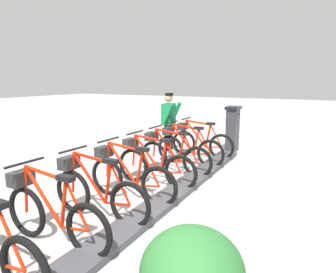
{
  "coord_description": "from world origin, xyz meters",
  "views": [
    {
      "loc": [
        -2.19,
        3.71,
        2.0
      ],
      "look_at": [
        0.5,
        -1.41,
        0.9
      ],
      "focal_mm": 31.74,
      "sensor_mm": 36.0,
      "label": 1
    }
  ],
  "objects_px": {
    "payment_kiosk": "(233,128)",
    "worker_near_rack": "(169,121)",
    "bike_docked_4": "(128,175)",
    "bike_docked_0": "(199,141)",
    "bike_docked_5": "(96,191)",
    "bike_docked_3": "(152,164)",
    "bike_docked_2": "(172,154)",
    "bike_docked_6": "(51,212)",
    "bike_docked_1": "(187,147)"
  },
  "relations": [
    {
      "from": "payment_kiosk",
      "to": "bike_docked_6",
      "type": "height_order",
      "value": "payment_kiosk"
    },
    {
      "from": "bike_docked_5",
      "to": "bike_docked_6",
      "type": "bearing_deg",
      "value": 90.0
    },
    {
      "from": "bike_docked_0",
      "to": "payment_kiosk",
      "type": "bearing_deg",
      "value": -118.17
    },
    {
      "from": "bike_docked_0",
      "to": "bike_docked_1",
      "type": "height_order",
      "value": "same"
    },
    {
      "from": "bike_docked_1",
      "to": "bike_docked_6",
      "type": "distance_m",
      "value": 4.02
    },
    {
      "from": "payment_kiosk",
      "to": "bike_docked_3",
      "type": "relative_size",
      "value": 0.74
    },
    {
      "from": "bike_docked_1",
      "to": "bike_docked_2",
      "type": "bearing_deg",
      "value": 90.0
    },
    {
      "from": "worker_near_rack",
      "to": "bike_docked_6",
      "type": "bearing_deg",
      "value": 100.52
    },
    {
      "from": "bike_docked_4",
      "to": "bike_docked_5",
      "type": "xyz_separation_m",
      "value": [
        0.0,
        0.8,
        0.0
      ]
    },
    {
      "from": "bike_docked_1",
      "to": "bike_docked_4",
      "type": "distance_m",
      "value": 2.41
    },
    {
      "from": "bike_docked_3",
      "to": "bike_docked_6",
      "type": "height_order",
      "value": "same"
    },
    {
      "from": "bike_docked_6",
      "to": "bike_docked_0",
      "type": "bearing_deg",
      "value": -90.0
    },
    {
      "from": "bike_docked_1",
      "to": "bike_docked_3",
      "type": "height_order",
      "value": "same"
    },
    {
      "from": "bike_docked_0",
      "to": "bike_docked_3",
      "type": "bearing_deg",
      "value": 90.0
    },
    {
      "from": "bike_docked_5",
      "to": "worker_near_rack",
      "type": "distance_m",
      "value": 4.11
    },
    {
      "from": "bike_docked_5",
      "to": "bike_docked_6",
      "type": "height_order",
      "value": "same"
    },
    {
      "from": "bike_docked_4",
      "to": "bike_docked_1",
      "type": "bearing_deg",
      "value": -90.0
    },
    {
      "from": "bike_docked_3",
      "to": "bike_docked_4",
      "type": "relative_size",
      "value": 1.0
    },
    {
      "from": "worker_near_rack",
      "to": "bike_docked_4",
      "type": "bearing_deg",
      "value": 105.62
    },
    {
      "from": "bike_docked_2",
      "to": "bike_docked_6",
      "type": "relative_size",
      "value": 1.0
    },
    {
      "from": "bike_docked_2",
      "to": "bike_docked_6",
      "type": "distance_m",
      "value": 3.21
    },
    {
      "from": "bike_docked_2",
      "to": "worker_near_rack",
      "type": "height_order",
      "value": "worker_near_rack"
    },
    {
      "from": "bike_docked_5",
      "to": "payment_kiosk",
      "type": "bearing_deg",
      "value": -96.41
    },
    {
      "from": "bike_docked_0",
      "to": "bike_docked_5",
      "type": "height_order",
      "value": "same"
    },
    {
      "from": "bike_docked_4",
      "to": "bike_docked_5",
      "type": "distance_m",
      "value": 0.8
    },
    {
      "from": "bike_docked_6",
      "to": "payment_kiosk",
      "type": "bearing_deg",
      "value": -95.55
    },
    {
      "from": "bike_docked_1",
      "to": "bike_docked_5",
      "type": "distance_m",
      "value": 3.21
    },
    {
      "from": "bike_docked_0",
      "to": "bike_docked_5",
      "type": "distance_m",
      "value": 4.02
    },
    {
      "from": "payment_kiosk",
      "to": "worker_near_rack",
      "type": "bearing_deg",
      "value": 37.06
    },
    {
      "from": "payment_kiosk",
      "to": "worker_near_rack",
      "type": "xyz_separation_m",
      "value": [
        1.46,
        1.1,
        0.24
      ]
    },
    {
      "from": "payment_kiosk",
      "to": "bike_docked_3",
      "type": "height_order",
      "value": "payment_kiosk"
    },
    {
      "from": "bike_docked_1",
      "to": "bike_docked_2",
      "type": "xyz_separation_m",
      "value": [
        0.0,
        0.8,
        0.0
      ]
    },
    {
      "from": "bike_docked_0",
      "to": "bike_docked_3",
      "type": "xyz_separation_m",
      "value": [
        0.0,
        2.41,
        0.0
      ]
    },
    {
      "from": "payment_kiosk",
      "to": "bike_docked_6",
      "type": "relative_size",
      "value": 0.74
    },
    {
      "from": "bike_docked_1",
      "to": "bike_docked_5",
      "type": "bearing_deg",
      "value": 90.0
    },
    {
      "from": "bike_docked_2",
      "to": "bike_docked_5",
      "type": "bearing_deg",
      "value": 90.0
    },
    {
      "from": "payment_kiosk",
      "to": "bike_docked_0",
      "type": "bearing_deg",
      "value": 61.83
    },
    {
      "from": "bike_docked_4",
      "to": "payment_kiosk",
      "type": "bearing_deg",
      "value": -97.61
    },
    {
      "from": "payment_kiosk",
      "to": "bike_docked_5",
      "type": "relative_size",
      "value": 0.74
    },
    {
      "from": "worker_near_rack",
      "to": "bike_docked_2",
      "type": "bearing_deg",
      "value": 119.48
    },
    {
      "from": "bike_docked_4",
      "to": "bike_docked_3",
      "type": "bearing_deg",
      "value": -90.0
    },
    {
      "from": "bike_docked_0",
      "to": "bike_docked_3",
      "type": "relative_size",
      "value": 1.0
    },
    {
      "from": "payment_kiosk",
      "to": "worker_near_rack",
      "type": "distance_m",
      "value": 1.85
    },
    {
      "from": "bike_docked_2",
      "to": "bike_docked_3",
      "type": "bearing_deg",
      "value": 90.0
    },
    {
      "from": "bike_docked_3",
      "to": "bike_docked_6",
      "type": "bearing_deg",
      "value": 90.0
    },
    {
      "from": "bike_docked_6",
      "to": "worker_near_rack",
      "type": "bearing_deg",
      "value": -79.48
    },
    {
      "from": "bike_docked_1",
      "to": "bike_docked_4",
      "type": "relative_size",
      "value": 1.0
    },
    {
      "from": "bike_docked_0",
      "to": "bike_docked_2",
      "type": "bearing_deg",
      "value": 90.0
    },
    {
      "from": "bike_docked_2",
      "to": "bike_docked_3",
      "type": "distance_m",
      "value": 0.8
    },
    {
      "from": "bike_docked_2",
      "to": "bike_docked_5",
      "type": "relative_size",
      "value": 1.0
    }
  ]
}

